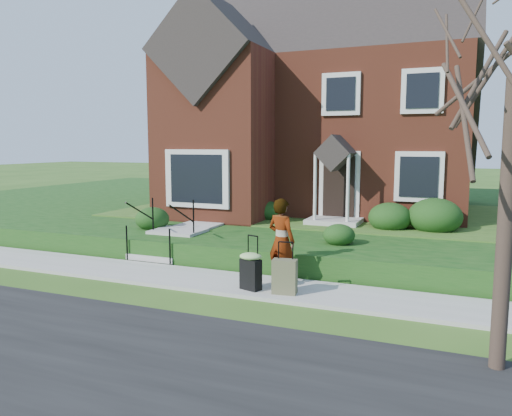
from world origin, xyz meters
The scene contains 11 objects.
ground centered at (0.00, 0.00, 0.00)m, with size 120.00×120.00×0.00m, color #2D5119.
street centered at (0.00, -5.00, 0.01)m, with size 60.00×6.00×0.01m, color black.
sidewalk centered at (0.00, 0.00, 0.04)m, with size 60.00×1.60×0.08m, color #9E9B93.
terrace centered at (4.00, 10.90, 0.30)m, with size 44.00×20.00×0.60m, color #113D10.
walkway centered at (-2.50, 5.00, 0.63)m, with size 1.20×6.00×0.06m, color #9E9B93.
main_house centered at (-0.21, 9.61, 5.26)m, with size 10.40×10.20×9.40m.
front_steps centered at (-2.50, 1.84, 0.47)m, with size 1.40×2.02×1.50m.
foundation_shrubs centered at (0.65, 4.88, 1.05)m, with size 9.48×4.03×1.06m.
woman centered at (1.26, 0.40, 1.00)m, with size 0.67×0.44×1.84m, color #999999.
suitcase_black centered at (0.87, -0.37, 0.52)m, with size 0.56×0.51×1.13m.
suitcase_olive centered at (1.61, -0.38, 0.43)m, with size 0.52×0.33×1.05m.
Camera 1 is at (4.82, -9.57, 3.06)m, focal length 35.00 mm.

